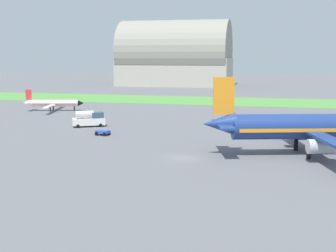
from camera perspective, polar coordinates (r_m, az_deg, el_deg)
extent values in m
plane|color=slate|center=(66.82, 1.87, -3.92)|extent=(600.00, 600.00, 0.00)
cube|color=#549342|center=(148.66, 8.57, 2.98)|extent=(360.00, 28.00, 0.08)
cylinder|color=white|center=(126.10, -13.64, 2.73)|extent=(12.22, 4.69, 1.69)
cone|color=black|center=(124.76, -10.60, 2.77)|extent=(2.05, 2.03, 1.66)
cone|color=white|center=(127.86, -16.75, 2.78)|extent=(2.67, 2.07, 1.52)
cube|color=red|center=(126.12, -13.64, 2.67)|extent=(11.57, 4.55, 0.24)
cube|color=white|center=(130.72, -13.33, 2.81)|extent=(3.48, 9.31, 0.17)
cube|color=white|center=(121.71, -14.27, 2.36)|extent=(3.48, 9.31, 0.17)
cylinder|color=#B7BABF|center=(128.99, -13.28, 2.74)|extent=(1.45, 0.86, 0.54)
cylinder|color=#B7BABF|center=(123.22, -13.88, 2.45)|extent=(1.45, 0.86, 0.54)
cube|color=red|center=(127.59, -16.64, 3.67)|extent=(1.53, 0.58, 2.71)
cube|color=white|center=(128.91, -16.46, 2.82)|extent=(1.58, 2.55, 0.14)
cube|color=white|center=(126.64, -16.75, 2.71)|extent=(1.58, 2.55, 0.14)
cylinder|color=black|center=(125.22, -11.35, 2.10)|extent=(0.30, 0.30, 1.18)
cylinder|color=black|center=(128.07, -13.82, 2.16)|extent=(0.30, 0.30, 1.18)
cylinder|color=black|center=(124.83, -14.16, 1.99)|extent=(0.30, 0.30, 1.18)
cylinder|color=navy|center=(71.65, 17.42, -0.05)|extent=(24.25, 10.34, 3.70)
cone|color=navy|center=(68.09, 6.20, 0.26)|extent=(5.45, 4.51, 3.33)
cube|color=orange|center=(71.69, 17.41, -0.27)|extent=(22.98, 10.04, 0.52)
cube|color=navy|center=(79.08, 14.97, 0.37)|extent=(6.79, 16.14, 0.37)
cube|color=navy|center=(64.09, 19.26, -1.72)|extent=(6.79, 16.14, 0.37)
cylinder|color=#B7BABF|center=(76.55, 15.58, -0.92)|extent=(4.44, 3.08, 2.03)
cylinder|color=#B7BABF|center=(66.98, 18.29, -2.39)|extent=(4.44, 3.08, 2.03)
cube|color=orange|center=(67.72, 6.82, 3.67)|extent=(3.03, 1.28, 5.37)
cube|color=navy|center=(70.50, 6.45, 0.47)|extent=(3.26, 5.08, 0.30)
cube|color=navy|center=(65.91, 7.09, -0.12)|extent=(3.26, 5.08, 0.30)
cylinder|color=black|center=(74.31, 15.34, -2.02)|extent=(0.67, 0.67, 2.35)
cylinder|color=black|center=(68.91, 16.81, -2.91)|extent=(0.67, 0.67, 2.35)
cube|color=#334FB2|center=(86.19, -7.96, -0.72)|extent=(2.61, 1.87, 0.55)
cylinder|color=black|center=(86.45, -7.23, -0.86)|extent=(0.73, 0.36, 0.70)
cylinder|color=black|center=(85.18, -7.73, -1.01)|extent=(0.73, 0.36, 0.70)
cylinder|color=black|center=(87.30, -8.18, -0.78)|extent=(0.73, 0.36, 0.70)
cylinder|color=black|center=(86.04, -8.70, -0.93)|extent=(0.73, 0.36, 0.70)
cube|color=white|center=(96.93, -9.65, 0.54)|extent=(6.84, 5.28, 1.40)
cylinder|color=silver|center=(96.66, -10.13, 1.38)|extent=(3.87, 3.09, 1.54)
cube|color=#334C60|center=(96.95, -8.60, 1.34)|extent=(3.03, 2.90, 1.20)
cylinder|color=black|center=(98.46, -8.40, 0.28)|extent=(0.73, 0.56, 0.70)
cylinder|color=black|center=(96.10, -8.22, 0.08)|extent=(0.73, 0.56, 0.70)
cylinder|color=black|center=(98.01, -11.04, 0.18)|extent=(0.73, 0.56, 0.70)
cylinder|color=black|center=(95.65, -10.92, -0.03)|extent=(0.73, 0.56, 0.70)
cube|color=#B2AD9E|center=(224.82, 0.86, 6.65)|extent=(52.36, 27.06, 13.18)
cylinder|color=gray|center=(224.68, 0.87, 9.02)|extent=(51.32, 29.77, 29.77)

